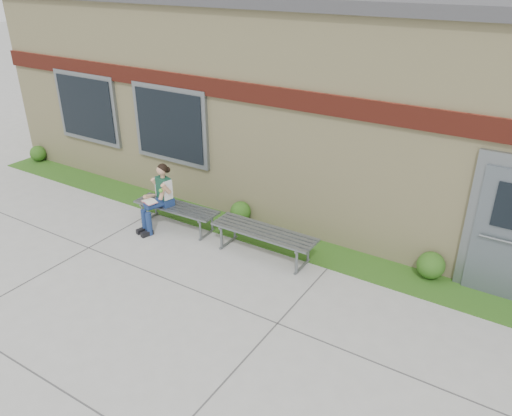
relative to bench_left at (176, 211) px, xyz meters
The scene contains 9 objects.
ground 2.96m from the bench_left, 42.95° to the right, with size 80.00×80.00×0.00m, color #9E9E99.
grass_strip 2.26m from the bench_left, 15.60° to the left, with size 16.00×0.80×0.02m, color #244D14.
school_building 4.86m from the bench_left, 61.69° to the left, with size 16.20×6.22×4.20m.
bench_left is the anchor object (origin of this frame).
bench_right 2.00m from the bench_left, ahead, with size 1.93×0.54×0.50m.
girl 0.46m from the bench_left, 142.22° to the right, with size 0.50×0.82×1.31m.
shrub_west 5.50m from the bench_left, behind, with size 0.41×0.41×0.41m, color #244D14.
shrub_mid 1.27m from the bench_left, 42.29° to the left, with size 0.41×0.41×0.41m, color #244D14.
shrub_east 4.77m from the bench_left, 10.27° to the left, with size 0.45×0.45×0.45m, color #244D14.
Camera 1 is at (3.80, -4.52, 4.70)m, focal length 35.00 mm.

